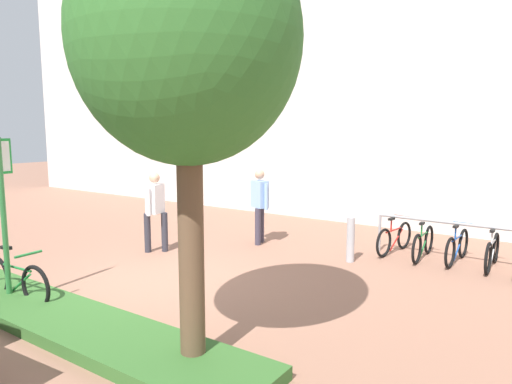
% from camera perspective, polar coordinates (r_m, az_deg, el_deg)
% --- Properties ---
extents(ground_plane, '(60.00, 60.00, 0.00)m').
position_cam_1_polar(ground_plane, '(8.34, -13.03, -10.80)').
color(ground_plane, '#936651').
extents(building_facade, '(28.00, 1.20, 10.00)m').
position_cam_1_polar(building_facade, '(14.12, 9.74, 17.33)').
color(building_facade, silver).
rests_on(building_facade, ground).
extents(planter_strip, '(7.00, 1.10, 0.16)m').
position_cam_1_polar(planter_strip, '(7.15, -23.92, -13.79)').
color(planter_strip, '#336028').
rests_on(planter_strip, ground).
extents(tree_sidewalk, '(2.37, 2.37, 4.85)m').
position_cam_1_polar(tree_sidewalk, '(4.98, -8.54, 18.00)').
color(tree_sidewalk, brown).
rests_on(tree_sidewalk, ground).
extents(parking_sign_post, '(0.08, 0.36, 2.52)m').
position_cam_1_polar(parking_sign_post, '(7.74, -28.97, -0.52)').
color(parking_sign_post, '#2D7238').
rests_on(parking_sign_post, ground).
extents(bike_at_sign, '(1.68, 0.42, 0.86)m').
position_cam_1_polar(bike_at_sign, '(8.02, -27.68, -9.64)').
color(bike_at_sign, black).
rests_on(bike_at_sign, ground).
extents(bike_rack_cluster, '(3.21, 1.68, 0.83)m').
position_cam_1_polar(bike_rack_cluster, '(9.94, 23.63, -6.17)').
color(bike_rack_cluster, '#99999E').
rests_on(bike_rack_cluster, ground).
extents(bollard_steel, '(0.16, 0.16, 0.90)m').
position_cam_1_polar(bollard_steel, '(9.37, 11.65, -5.82)').
color(bollard_steel, '#ADADB2').
rests_on(bollard_steel, ground).
extents(person_casual_tan, '(0.58, 0.41, 1.72)m').
position_cam_1_polar(person_casual_tan, '(10.55, 0.45, -1.20)').
color(person_casual_tan, '#383342').
rests_on(person_casual_tan, ground).
extents(person_shirt_blue, '(0.40, 0.59, 1.72)m').
position_cam_1_polar(person_shirt_blue, '(10.06, -12.38, -1.82)').
color(person_shirt_blue, '#2D2D38').
rests_on(person_shirt_blue, ground).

